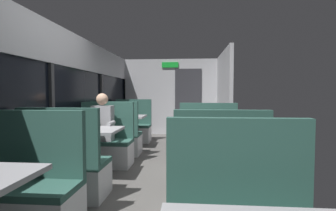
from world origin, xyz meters
TOP-DOWN VIEW (x-y plane):
  - ground_plane at (0.00, 0.00)m, footprint 3.30×9.20m
  - carriage_window_panel_left at (-1.45, 0.00)m, footprint 0.09×8.48m
  - carriage_end_bulkhead at (0.06, 4.19)m, footprint 2.90×0.11m
  - carriage_aisle_panel_right at (1.45, 3.00)m, footprint 0.08×2.40m
  - bench_near_window_facing_entry at (-0.89, -1.39)m, footprint 0.95×0.50m
  - dining_table_mid_window at (-0.89, 0.05)m, footprint 0.90×0.70m
  - bench_mid_window_facing_end at (-0.89, -0.65)m, footprint 0.95×0.50m
  - bench_mid_window_facing_entry at (-0.89, 0.75)m, footprint 0.95×0.50m
  - dining_table_far_window at (-0.89, 2.18)m, footprint 0.90×0.70m
  - bench_far_window_facing_end at (-0.89, 1.48)m, footprint 0.95×0.50m
  - bench_far_window_facing_entry at (-0.89, 2.88)m, footprint 0.95×0.50m
  - dining_table_rear_aisle at (0.89, -0.15)m, footprint 0.90×0.70m
  - bench_rear_aisle_facing_end at (0.89, -0.85)m, footprint 0.95×0.50m
  - bench_rear_aisle_facing_entry at (0.89, 0.55)m, footprint 0.95×0.50m
  - seated_passenger at (-0.89, 0.67)m, footprint 0.47×0.55m
  - coffee_cup_primary at (-0.97, -0.09)m, footprint 0.07×0.07m

SIDE VIEW (x-z plane):
  - ground_plane at x=0.00m, z-range -0.02..0.00m
  - bench_near_window_facing_entry at x=-0.89m, z-range -0.22..0.88m
  - bench_mid_window_facing_end at x=-0.89m, z-range -0.22..0.88m
  - bench_mid_window_facing_entry at x=-0.89m, z-range -0.22..0.88m
  - bench_far_window_facing_end at x=-0.89m, z-range -0.22..0.88m
  - bench_far_window_facing_entry at x=-0.89m, z-range -0.22..0.88m
  - bench_rear_aisle_facing_end at x=0.89m, z-range -0.22..0.88m
  - bench_rear_aisle_facing_entry at x=0.89m, z-range -0.22..0.88m
  - seated_passenger at x=-0.89m, z-range -0.09..1.17m
  - dining_table_mid_window at x=-0.89m, z-range 0.27..1.01m
  - dining_table_far_window at x=-0.89m, z-range 0.27..1.01m
  - dining_table_rear_aisle at x=0.89m, z-range 0.27..1.01m
  - coffee_cup_primary at x=-0.97m, z-range 0.74..0.83m
  - carriage_window_panel_left at x=-1.45m, z-range -0.04..2.26m
  - carriage_end_bulkhead at x=0.06m, z-range -0.01..2.29m
  - carriage_aisle_panel_right at x=1.45m, z-range 0.00..2.30m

